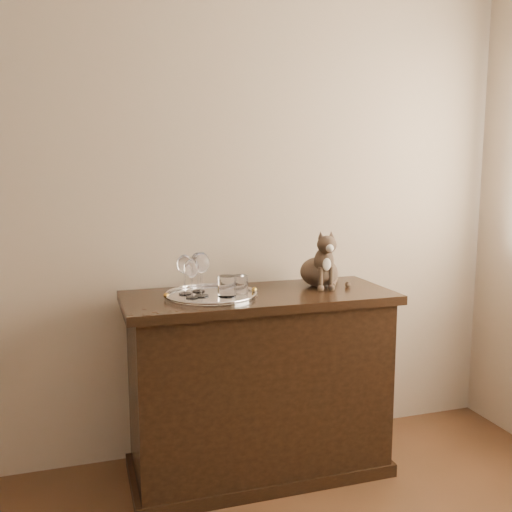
{
  "coord_description": "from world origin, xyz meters",
  "views": [
    {
      "loc": [
        -0.16,
        -0.42,
        1.4
      ],
      "look_at": [
        0.59,
        1.95,
        1.02
      ],
      "focal_mm": 40.0,
      "sensor_mm": 36.0,
      "label": 1
    }
  ],
  "objects_px": {
    "wine_glass_c": "(192,278)",
    "wine_glass_b": "(198,272)",
    "wine_glass_a": "(185,274)",
    "wine_glass_d": "(201,274)",
    "tray": "(211,296)",
    "cat": "(319,258)",
    "tumbler_a": "(227,286)",
    "sideboard": "(259,384)",
    "tumbler_c": "(240,285)"
  },
  "relations": [
    {
      "from": "wine_glass_b",
      "to": "wine_glass_c",
      "type": "xyz_separation_m",
      "value": [
        -0.05,
        -0.12,
        -0.0
      ]
    },
    {
      "from": "tumbler_c",
      "to": "cat",
      "type": "relative_size",
      "value": 0.3
    },
    {
      "from": "tumbler_c",
      "to": "sideboard",
      "type": "bearing_deg",
      "value": 10.0
    },
    {
      "from": "wine_glass_d",
      "to": "tumbler_a",
      "type": "xyz_separation_m",
      "value": [
        0.1,
        -0.04,
        -0.05
      ]
    },
    {
      "from": "tray",
      "to": "wine_glass_c",
      "type": "bearing_deg",
      "value": -158.65
    },
    {
      "from": "tray",
      "to": "wine_glass_c",
      "type": "distance_m",
      "value": 0.13
    },
    {
      "from": "tray",
      "to": "wine_glass_c",
      "type": "relative_size",
      "value": 2.37
    },
    {
      "from": "sideboard",
      "to": "cat",
      "type": "bearing_deg",
      "value": 11.96
    },
    {
      "from": "wine_glass_a",
      "to": "tumbler_c",
      "type": "height_order",
      "value": "wine_glass_a"
    },
    {
      "from": "wine_glass_b",
      "to": "tumbler_c",
      "type": "distance_m",
      "value": 0.2
    },
    {
      "from": "sideboard",
      "to": "tray",
      "type": "xyz_separation_m",
      "value": [
        -0.22,
        -0.0,
        0.43
      ]
    },
    {
      "from": "sideboard",
      "to": "tumbler_a",
      "type": "height_order",
      "value": "tumbler_a"
    },
    {
      "from": "wine_glass_a",
      "to": "tumbler_a",
      "type": "xyz_separation_m",
      "value": [
        0.16,
        -0.1,
        -0.04
      ]
    },
    {
      "from": "tray",
      "to": "wine_glass_c",
      "type": "height_order",
      "value": "wine_glass_c"
    },
    {
      "from": "wine_glass_b",
      "to": "tumbler_a",
      "type": "height_order",
      "value": "wine_glass_b"
    },
    {
      "from": "wine_glass_a",
      "to": "tumbler_c",
      "type": "relative_size",
      "value": 2.16
    },
    {
      "from": "tray",
      "to": "tumbler_a",
      "type": "height_order",
      "value": "tumbler_a"
    },
    {
      "from": "tumbler_a",
      "to": "wine_glass_b",
      "type": "bearing_deg",
      "value": 124.84
    },
    {
      "from": "wine_glass_b",
      "to": "wine_glass_c",
      "type": "relative_size",
      "value": 1.04
    },
    {
      "from": "sideboard",
      "to": "tray",
      "type": "height_order",
      "value": "tray"
    },
    {
      "from": "wine_glass_a",
      "to": "sideboard",
      "type": "bearing_deg",
      "value": -7.81
    },
    {
      "from": "tumbler_a",
      "to": "tray",
      "type": "bearing_deg",
      "value": 135.05
    },
    {
      "from": "wine_glass_b",
      "to": "tumbler_c",
      "type": "relative_size",
      "value": 2.18
    },
    {
      "from": "tumbler_c",
      "to": "tumbler_a",
      "type": "bearing_deg",
      "value": -149.48
    },
    {
      "from": "wine_glass_d",
      "to": "wine_glass_c",
      "type": "bearing_deg",
      "value": -156.13
    },
    {
      "from": "wine_glass_c",
      "to": "cat",
      "type": "bearing_deg",
      "value": 9.46
    },
    {
      "from": "wine_glass_c",
      "to": "cat",
      "type": "relative_size",
      "value": 0.62
    },
    {
      "from": "wine_glass_c",
      "to": "wine_glass_b",
      "type": "bearing_deg",
      "value": 65.71
    },
    {
      "from": "tray",
      "to": "wine_glass_b",
      "type": "bearing_deg",
      "value": 115.91
    },
    {
      "from": "wine_glass_b",
      "to": "tray",
      "type": "bearing_deg",
      "value": -64.09
    },
    {
      "from": "tumbler_a",
      "to": "tumbler_c",
      "type": "xyz_separation_m",
      "value": [
        0.07,
        0.04,
        -0.0
      ]
    },
    {
      "from": "tumbler_a",
      "to": "tumbler_c",
      "type": "bearing_deg",
      "value": 30.52
    },
    {
      "from": "wine_glass_b",
      "to": "wine_glass_c",
      "type": "height_order",
      "value": "wine_glass_b"
    },
    {
      "from": "tumbler_a",
      "to": "tumbler_c",
      "type": "distance_m",
      "value": 0.08
    },
    {
      "from": "wine_glass_c",
      "to": "tumbler_a",
      "type": "relative_size",
      "value": 1.88
    },
    {
      "from": "wine_glass_d",
      "to": "cat",
      "type": "distance_m",
      "value": 0.59
    },
    {
      "from": "sideboard",
      "to": "tumbler_a",
      "type": "distance_m",
      "value": 0.51
    },
    {
      "from": "tray",
      "to": "cat",
      "type": "bearing_deg",
      "value": 7.31
    },
    {
      "from": "wine_glass_c",
      "to": "wine_glass_a",
      "type": "bearing_deg",
      "value": 100.27
    },
    {
      "from": "wine_glass_c",
      "to": "tumbler_c",
      "type": "relative_size",
      "value": 2.08
    },
    {
      "from": "tumbler_a",
      "to": "cat",
      "type": "bearing_deg",
      "value": 14.49
    },
    {
      "from": "wine_glass_c",
      "to": "tumbler_c",
      "type": "xyz_separation_m",
      "value": [
        0.22,
        0.02,
        -0.04
      ]
    },
    {
      "from": "wine_glass_b",
      "to": "tumbler_a",
      "type": "bearing_deg",
      "value": -55.16
    },
    {
      "from": "tray",
      "to": "wine_glass_b",
      "type": "relative_size",
      "value": 2.27
    },
    {
      "from": "wine_glass_b",
      "to": "wine_glass_c",
      "type": "bearing_deg",
      "value": -114.29
    },
    {
      "from": "wine_glass_a",
      "to": "wine_glass_c",
      "type": "relative_size",
      "value": 1.04
    },
    {
      "from": "wine_glass_a",
      "to": "wine_glass_d",
      "type": "height_order",
      "value": "wine_glass_d"
    },
    {
      "from": "tray",
      "to": "wine_glass_b",
      "type": "distance_m",
      "value": 0.13
    },
    {
      "from": "wine_glass_b",
      "to": "tumbler_a",
      "type": "relative_size",
      "value": 1.96
    },
    {
      "from": "wine_glass_d",
      "to": "cat",
      "type": "xyz_separation_m",
      "value": [
        0.58,
        0.08,
        0.03
      ]
    }
  ]
}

